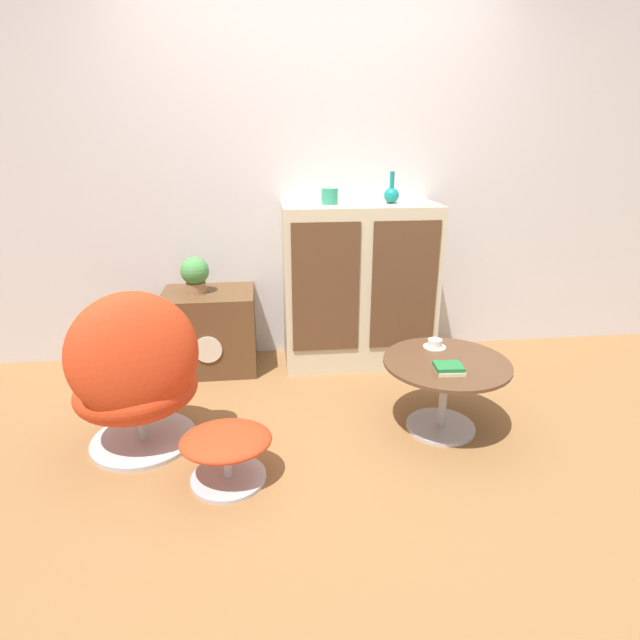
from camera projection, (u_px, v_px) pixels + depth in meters
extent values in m
plane|color=olive|center=(343.00, 453.00, 2.58)|extent=(12.00, 12.00, 0.00)
cube|color=silver|center=(314.00, 174.00, 3.43)|extent=(6.40, 0.06, 2.60)
cube|color=beige|center=(358.00, 286.00, 3.48)|extent=(1.04, 0.45, 1.13)
cube|color=brown|center=(326.00, 289.00, 3.21)|extent=(0.44, 0.01, 0.86)
cube|color=brown|center=(404.00, 286.00, 3.27)|extent=(0.44, 0.01, 0.86)
cube|color=brown|center=(211.00, 330.00, 3.46)|extent=(0.61, 0.47, 0.55)
cylinder|color=beige|center=(208.00, 350.00, 3.25)|extent=(0.18, 0.01, 0.18)
cylinder|color=#B7B7BC|center=(144.00, 439.00, 2.68)|extent=(0.55, 0.55, 0.02)
cylinder|color=#B7B7BC|center=(142.00, 426.00, 2.65)|extent=(0.06, 0.06, 0.14)
ellipsoid|color=red|center=(137.00, 390.00, 2.58)|extent=(0.76, 0.70, 0.29)
ellipsoid|color=red|center=(134.00, 355.00, 2.40)|extent=(0.71, 0.57, 0.66)
cylinder|color=#B7B7BC|center=(229.00, 478.00, 2.38)|extent=(0.36, 0.36, 0.02)
cylinder|color=#B7B7BC|center=(228.00, 462.00, 2.35)|extent=(0.04, 0.04, 0.15)
ellipsoid|color=red|center=(226.00, 441.00, 2.31)|extent=(0.43, 0.36, 0.09)
cylinder|color=#B7B7BC|center=(440.00, 426.00, 2.80)|extent=(0.38, 0.38, 0.02)
cylinder|color=#B7B7BC|center=(443.00, 395.00, 2.73)|extent=(0.04, 0.04, 0.38)
cylinder|color=brown|center=(447.00, 363.00, 2.67)|extent=(0.68, 0.68, 0.02)
cylinder|color=#2D8E6B|center=(330.00, 196.00, 3.25)|extent=(0.11, 0.11, 0.10)
ellipsoid|color=#147A75|center=(391.00, 195.00, 3.29)|extent=(0.10, 0.10, 0.10)
cylinder|color=#147A75|center=(392.00, 180.00, 3.26)|extent=(0.03, 0.03, 0.11)
cylinder|color=#996B4C|center=(196.00, 287.00, 3.34)|extent=(0.13, 0.13, 0.07)
sphere|color=#478E47|center=(195.00, 271.00, 3.30)|extent=(0.19, 0.19, 0.19)
cylinder|color=silver|center=(435.00, 347.00, 2.84)|extent=(0.13, 0.13, 0.01)
cylinder|color=silver|center=(435.00, 343.00, 2.83)|extent=(0.08, 0.08, 0.05)
cube|color=beige|center=(449.00, 370.00, 2.53)|extent=(0.15, 0.12, 0.02)
cube|color=#237038|center=(449.00, 366.00, 2.53)|extent=(0.15, 0.12, 0.02)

